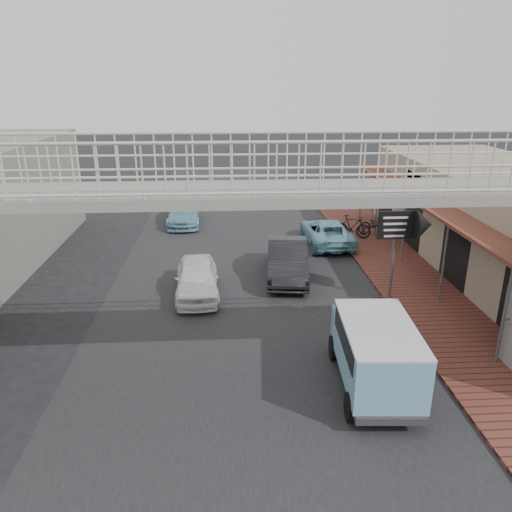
{
  "coord_description": "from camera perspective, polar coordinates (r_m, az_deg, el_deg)",
  "views": [
    {
      "loc": [
        -0.56,
        -14.73,
        7.5
      ],
      "look_at": [
        0.41,
        1.24,
        1.8
      ],
      "focal_mm": 35.0,
      "sensor_mm": 36.0,
      "label": 1
    }
  ],
  "objects": [
    {
      "name": "white_hatchback",
      "position": [
        18.28,
        -6.76,
        -2.54
      ],
      "size": [
        1.73,
        3.9,
        1.31
      ],
      "primitive_type": "imported",
      "rotation": [
        0.0,
        0.0,
        0.05
      ],
      "color": "white",
      "rests_on": "ground"
    },
    {
      "name": "dark_sedan",
      "position": [
        19.8,
        3.63,
        -0.44
      ],
      "size": [
        1.98,
        4.56,
        1.46
      ],
      "primitive_type": "imported",
      "rotation": [
        0.0,
        0.0,
        -0.1
      ],
      "color": "black",
      "rests_on": "ground"
    },
    {
      "name": "motorcycle_far",
      "position": [
        24.99,
        10.91,
        3.35
      ],
      "size": [
        1.9,
        1.24,
        1.11
      ],
      "primitive_type": "imported",
      "rotation": [
        0.0,
        0.0,
        1.15
      ],
      "color": "black",
      "rests_on": "sidewalk"
    },
    {
      "name": "motorcycle_near",
      "position": [
        25.84,
        13.65,
        3.57
      ],
      "size": [
        1.98,
        0.81,
        1.02
      ],
      "primitive_type": "imported",
      "rotation": [
        0.0,
        0.0,
        1.64
      ],
      "color": "black",
      "rests_on": "sidewalk"
    },
    {
      "name": "sidewalk",
      "position": [
        20.49,
        16.96,
        -2.62
      ],
      "size": [
        3.0,
        40.0,
        0.1
      ],
      "primitive_type": "cube",
      "color": "brown",
      "rests_on": "ground"
    },
    {
      "name": "angkot_curb",
      "position": [
        24.06,
        8.09,
        2.74
      ],
      "size": [
        2.11,
        4.39,
        1.21
      ],
      "primitive_type": "imported",
      "rotation": [
        0.0,
        0.0,
        3.17
      ],
      "color": "#6DAEBD",
      "rests_on": "ground"
    },
    {
      "name": "arrow_sign",
      "position": [
        17.95,
        18.17,
        3.3
      ],
      "size": [
        1.9,
        1.19,
        3.3
      ],
      "rotation": [
        0.0,
        0.0,
        0.01
      ],
      "color": "#59595B",
      "rests_on": "sidewalk"
    },
    {
      "name": "angkot_far",
      "position": [
        27.6,
        -8.32,
        4.94
      ],
      "size": [
        1.93,
        4.31,
        1.23
      ],
      "primitive_type": "imported",
      "rotation": [
        0.0,
        0.0,
        0.05
      ],
      "color": "#6CA4BB",
      "rests_on": "ground"
    },
    {
      "name": "footbridge",
      "position": [
        11.58,
        -0.45,
        -2.3
      ],
      "size": [
        16.4,
        2.4,
        6.34
      ],
      "color": "gray",
      "rests_on": "ground"
    },
    {
      "name": "ground",
      "position": [
        16.54,
        -1.17,
        -7.37
      ],
      "size": [
        120.0,
        120.0,
        0.0
      ],
      "primitive_type": "plane",
      "color": "black",
      "rests_on": "ground"
    },
    {
      "name": "angkot_van",
      "position": [
        12.96,
        13.5,
        -10.06
      ],
      "size": [
        2.0,
        3.96,
        1.89
      ],
      "rotation": [
        0.0,
        0.0,
        -0.06
      ],
      "color": "black",
      "rests_on": "ground"
    },
    {
      "name": "road_strip",
      "position": [
        16.54,
        -1.17,
        -7.35
      ],
      "size": [
        10.0,
        60.0,
        0.01
      ],
      "primitive_type": "cube",
      "color": "black",
      "rests_on": "ground"
    }
  ]
}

